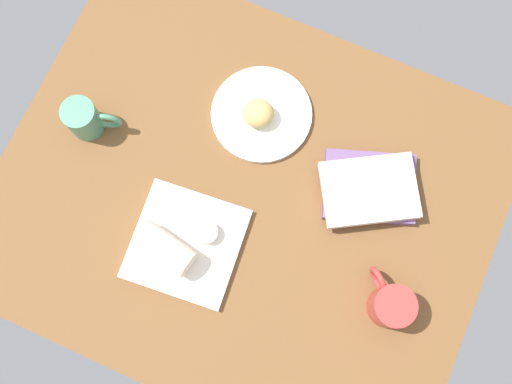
{
  "coord_description": "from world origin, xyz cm",
  "views": [
    {
      "loc": [
        -13.3,
        24.14,
        133.04
      ],
      "look_at": [
        -1.89,
        -1.73,
        7.0
      ],
      "focal_mm": 41.28,
      "sensor_mm": 36.0,
      "label": 1
    }
  ],
  "objects": [
    {
      "name": "dining_table",
      "position": [
        0.0,
        0.0,
        2.0
      ],
      "size": [
        110.0,
        90.0,
        4.0
      ],
      "primitive_type": "cube",
      "color": "brown",
      "rests_on": "ground"
    },
    {
      "name": "round_plate",
      "position": [
        4.58,
        -19.52,
        4.7
      ],
      "size": [
        23.28,
        23.28,
        1.4
      ],
      "primitive_type": "cylinder",
      "color": "white",
      "rests_on": "dining_table"
    },
    {
      "name": "scone_pastry",
      "position": [
        4.95,
        -18.37,
        7.94
      ],
      "size": [
        8.51,
        8.18,
        5.08
      ],
      "primitive_type": "ellipsoid",
      "rotation": [
        0.0,
        0.0,
        0.22
      ],
      "color": "tan",
      "rests_on": "round_plate"
    },
    {
      "name": "square_plate",
      "position": [
        7.64,
        14.65,
        4.8
      ],
      "size": [
        25.06,
        25.06,
        1.6
      ],
      "primitive_type": "cube",
      "rotation": [
        0.0,
        0.0,
        0.09
      ],
      "color": "silver",
      "rests_on": "dining_table"
    },
    {
      "name": "sauce_cup",
      "position": [
        4.17,
        10.78,
        6.93
      ],
      "size": [
        4.83,
        4.83,
        2.48
      ],
      "color": "silver",
      "rests_on": "square_plate"
    },
    {
      "name": "breakfast_wrap",
      "position": [
        10.41,
        17.74,
        8.79
      ],
      "size": [
        13.21,
        8.56,
        6.38
      ],
      "primitive_type": "cylinder",
      "rotation": [
        1.57,
        0.0,
        1.38
      ],
      "color": "beige",
      "rests_on": "square_plate"
    },
    {
      "name": "book_stack",
      "position": [
        -24.46,
        -12.71,
        6.39
      ],
      "size": [
        25.14,
        23.8,
        4.86
      ],
      "color": "#6B4C7A",
      "rests_on": "dining_table"
    },
    {
      "name": "coffee_mug",
      "position": [
        39.62,
        -1.28,
        8.82
      ],
      "size": [
        12.35,
        7.63,
        9.43
      ],
      "color": "#4C8C6B",
      "rests_on": "dining_table"
    },
    {
      "name": "second_mug",
      "position": [
        -37.43,
        9.28,
        8.54
      ],
      "size": [
        11.72,
        10.98,
        8.87
      ],
      "color": "#B23833",
      "rests_on": "dining_table"
    }
  ]
}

